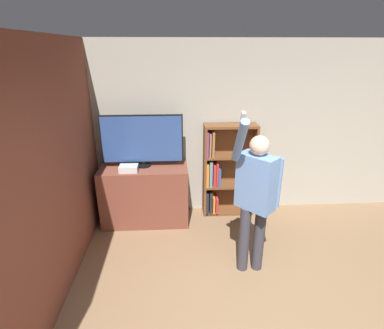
% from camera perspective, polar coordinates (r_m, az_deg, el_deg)
% --- Properties ---
extents(wall_back, '(6.32, 0.06, 2.70)m').
position_cam_1_polar(wall_back, '(4.78, 7.96, 6.45)').
color(wall_back, '#B2AD9E').
rests_on(wall_back, ground_plane).
extents(wall_side_brick, '(0.06, 4.51, 2.70)m').
position_cam_1_polar(wall_side_brick, '(3.51, -24.17, -0.84)').
color(wall_side_brick, brown).
rests_on(wall_side_brick, ground_plane).
extents(tv_ledge, '(1.30, 0.54, 0.91)m').
position_cam_1_polar(tv_ledge, '(4.67, -8.93, -5.81)').
color(tv_ledge, brown).
rests_on(tv_ledge, ground_plane).
extents(television, '(1.19, 0.22, 0.78)m').
position_cam_1_polar(television, '(4.42, -9.47, 4.59)').
color(television, black).
rests_on(television, tv_ledge).
extents(game_console, '(0.26, 0.19, 0.09)m').
position_cam_1_polar(game_console, '(4.39, -11.97, -0.73)').
color(game_console, silver).
rests_on(game_console, tv_ledge).
extents(bookshelf, '(0.81, 0.28, 1.49)m').
position_cam_1_polar(bookshelf, '(4.79, 5.94, -1.51)').
color(bookshelf, brown).
rests_on(bookshelf, ground_plane).
extents(person, '(0.57, 0.55, 2.01)m').
position_cam_1_polar(person, '(3.45, 12.00, -5.43)').
color(person, '#383842').
rests_on(person, ground_plane).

